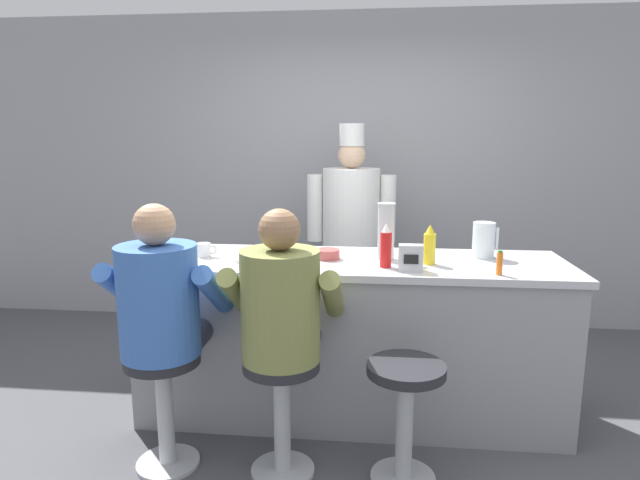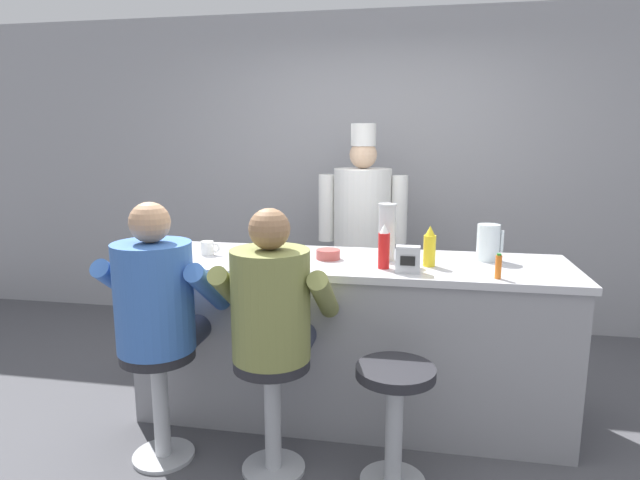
{
  "view_description": "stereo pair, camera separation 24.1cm",
  "coord_description": "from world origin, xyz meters",
  "px_view_note": "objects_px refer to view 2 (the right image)",
  "views": [
    {
      "loc": [
        0.13,
        -2.67,
        1.65
      ],
      "look_at": [
        -0.18,
        0.34,
        1.07
      ],
      "focal_mm": 30.0,
      "sensor_mm": 36.0,
      "label": 1
    },
    {
      "loc": [
        0.37,
        -2.64,
        1.65
      ],
      "look_at": [
        -0.18,
        0.34,
        1.07
      ],
      "focal_mm": 30.0,
      "sensor_mm": 36.0,
      "label": 2
    }
  ],
  "objects_px": {
    "ketchup_bottle_red": "(384,248)",
    "napkin_dispenser_chrome": "(408,259)",
    "cook_in_whites_near": "(362,228)",
    "diner_seated_blue": "(158,306)",
    "cup_stack_steel": "(387,232)",
    "water_pitcher_clear": "(488,242)",
    "diner_seated_olive": "(273,314)",
    "hot_sauce_bottle_orange": "(498,267)",
    "breakfast_plate": "(257,256)",
    "cereal_bowl": "(328,254)",
    "coffee_mug_white": "(208,248)",
    "mustard_bottle_yellow": "(430,247)",
    "empty_stool_round": "(395,406)"
  },
  "relations": [
    {
      "from": "hot_sauce_bottle_orange",
      "to": "napkin_dispenser_chrome",
      "type": "xyz_separation_m",
      "value": [
        -0.45,
        0.04,
        0.01
      ]
    },
    {
      "from": "breakfast_plate",
      "to": "cup_stack_steel",
      "type": "height_order",
      "value": "cup_stack_steel"
    },
    {
      "from": "cup_stack_steel",
      "to": "water_pitcher_clear",
      "type": "bearing_deg",
      "value": 10.26
    },
    {
      "from": "diner_seated_blue",
      "to": "diner_seated_olive",
      "type": "bearing_deg",
      "value": -0.09
    },
    {
      "from": "breakfast_plate",
      "to": "napkin_dispenser_chrome",
      "type": "bearing_deg",
      "value": -11.16
    },
    {
      "from": "empty_stool_round",
      "to": "mustard_bottle_yellow",
      "type": "bearing_deg",
      "value": 76.08
    },
    {
      "from": "mustard_bottle_yellow",
      "to": "water_pitcher_clear",
      "type": "bearing_deg",
      "value": 31.2
    },
    {
      "from": "diner_seated_olive",
      "to": "diner_seated_blue",
      "type": "bearing_deg",
      "value": 179.91
    },
    {
      "from": "ketchup_bottle_red",
      "to": "water_pitcher_clear",
      "type": "relative_size",
      "value": 1.16
    },
    {
      "from": "breakfast_plate",
      "to": "cup_stack_steel",
      "type": "xyz_separation_m",
      "value": [
        0.76,
        0.09,
        0.15
      ]
    },
    {
      "from": "coffee_mug_white",
      "to": "napkin_dispenser_chrome",
      "type": "height_order",
      "value": "napkin_dispenser_chrome"
    },
    {
      "from": "diner_seated_olive",
      "to": "cook_in_whites_near",
      "type": "relative_size",
      "value": 0.76
    },
    {
      "from": "coffee_mug_white",
      "to": "mustard_bottle_yellow",
      "type": "bearing_deg",
      "value": -2.17
    },
    {
      "from": "hot_sauce_bottle_orange",
      "to": "diner_seated_olive",
      "type": "distance_m",
      "value": 1.16
    },
    {
      "from": "ketchup_bottle_red",
      "to": "empty_stool_round",
      "type": "height_order",
      "value": "ketchup_bottle_red"
    },
    {
      "from": "hot_sauce_bottle_orange",
      "to": "cup_stack_steel",
      "type": "distance_m",
      "value": 0.67
    },
    {
      "from": "breakfast_plate",
      "to": "diner_seated_olive",
      "type": "bearing_deg",
      "value": -66.07
    },
    {
      "from": "breakfast_plate",
      "to": "coffee_mug_white",
      "type": "xyz_separation_m",
      "value": [
        -0.32,
        0.04,
        0.03
      ]
    },
    {
      "from": "cook_in_whites_near",
      "to": "napkin_dispenser_chrome",
      "type": "bearing_deg",
      "value": -73.81
    },
    {
      "from": "cereal_bowl",
      "to": "empty_stool_round",
      "type": "height_order",
      "value": "cereal_bowl"
    },
    {
      "from": "cook_in_whites_near",
      "to": "diner_seated_blue",
      "type": "bearing_deg",
      "value": -116.62
    },
    {
      "from": "water_pitcher_clear",
      "to": "breakfast_plate",
      "type": "height_order",
      "value": "water_pitcher_clear"
    },
    {
      "from": "cereal_bowl",
      "to": "breakfast_plate",
      "type": "bearing_deg",
      "value": -171.43
    },
    {
      "from": "cereal_bowl",
      "to": "diner_seated_blue",
      "type": "xyz_separation_m",
      "value": [
        -0.76,
        -0.63,
        -0.16
      ]
    },
    {
      "from": "breakfast_plate",
      "to": "mustard_bottle_yellow",
      "type": "bearing_deg",
      "value": -0.39
    },
    {
      "from": "mustard_bottle_yellow",
      "to": "breakfast_plate",
      "type": "relative_size",
      "value": 0.83
    },
    {
      "from": "cook_in_whites_near",
      "to": "breakfast_plate",
      "type": "bearing_deg",
      "value": -114.11
    },
    {
      "from": "coffee_mug_white",
      "to": "diner_seated_olive",
      "type": "relative_size",
      "value": 0.09
    },
    {
      "from": "ketchup_bottle_red",
      "to": "hot_sauce_bottle_orange",
      "type": "distance_m",
      "value": 0.6
    },
    {
      "from": "cereal_bowl",
      "to": "diner_seated_olive",
      "type": "height_order",
      "value": "diner_seated_olive"
    },
    {
      "from": "diner_seated_olive",
      "to": "cook_in_whites_near",
      "type": "xyz_separation_m",
      "value": [
        0.25,
        1.7,
        0.15
      ]
    },
    {
      "from": "cereal_bowl",
      "to": "diner_seated_blue",
      "type": "height_order",
      "value": "diner_seated_blue"
    },
    {
      "from": "ketchup_bottle_red",
      "to": "napkin_dispenser_chrome",
      "type": "height_order",
      "value": "ketchup_bottle_red"
    },
    {
      "from": "mustard_bottle_yellow",
      "to": "coffee_mug_white",
      "type": "distance_m",
      "value": 1.32
    },
    {
      "from": "coffee_mug_white",
      "to": "cup_stack_steel",
      "type": "xyz_separation_m",
      "value": [
        1.07,
        0.05,
        0.12
      ]
    },
    {
      "from": "cup_stack_steel",
      "to": "diner_seated_olive",
      "type": "distance_m",
      "value": 0.88
    },
    {
      "from": "cook_in_whites_near",
      "to": "cup_stack_steel",
      "type": "bearing_deg",
      "value": -76.42
    },
    {
      "from": "cup_stack_steel",
      "to": "coffee_mug_white",
      "type": "bearing_deg",
      "value": -177.4
    },
    {
      "from": "mustard_bottle_yellow",
      "to": "cereal_bowl",
      "type": "distance_m",
      "value": 0.59
    },
    {
      "from": "napkin_dispenser_chrome",
      "to": "hot_sauce_bottle_orange",
      "type": "bearing_deg",
      "value": -5.48
    },
    {
      "from": "ketchup_bottle_red",
      "to": "empty_stool_round",
      "type": "distance_m",
      "value": 0.83
    },
    {
      "from": "ketchup_bottle_red",
      "to": "breakfast_plate",
      "type": "height_order",
      "value": "ketchup_bottle_red"
    },
    {
      "from": "water_pitcher_clear",
      "to": "coffee_mug_white",
      "type": "xyz_separation_m",
      "value": [
        -1.65,
        -0.15,
        -0.06
      ]
    },
    {
      "from": "diner_seated_olive",
      "to": "water_pitcher_clear",
      "type": "bearing_deg",
      "value": 35.3
    },
    {
      "from": "breakfast_plate",
      "to": "ketchup_bottle_red",
      "type": "bearing_deg",
      "value": -7.91
    },
    {
      "from": "cereal_bowl",
      "to": "diner_seated_olive",
      "type": "distance_m",
      "value": 0.67
    },
    {
      "from": "cup_stack_steel",
      "to": "napkin_dispenser_chrome",
      "type": "height_order",
      "value": "cup_stack_steel"
    },
    {
      "from": "breakfast_plate",
      "to": "coffee_mug_white",
      "type": "height_order",
      "value": "coffee_mug_white"
    },
    {
      "from": "water_pitcher_clear",
      "to": "diner_seated_blue",
      "type": "height_order",
      "value": "diner_seated_blue"
    },
    {
      "from": "mustard_bottle_yellow",
      "to": "cook_in_whites_near",
      "type": "xyz_separation_m",
      "value": [
        -0.49,
        1.14,
        -0.09
      ]
    }
  ]
}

